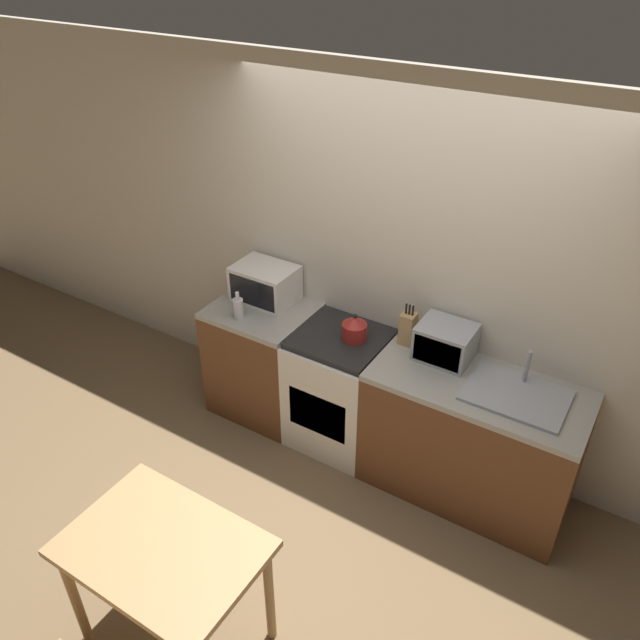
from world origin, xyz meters
TOP-DOWN VIEW (x-y plane):
  - ground_plane at (0.00, 0.00)m, footprint 16.00×16.00m
  - wall_back at (0.00, 1.03)m, footprint 10.00×0.06m
  - counter_left_run at (-0.97, 0.69)m, footprint 0.72×0.62m
  - counter_right_run at (0.67, 0.69)m, footprint 1.32×0.62m
  - stove_range at (-0.30, 0.69)m, footprint 0.62×0.62m
  - kettle at (-0.22, 0.72)m, footprint 0.17×0.17m
  - microwave at (-1.02, 0.82)m, footprint 0.44×0.33m
  - bottle at (-1.03, 0.52)m, footprint 0.07×0.07m
  - knife_block at (0.10, 0.86)m, footprint 0.09×0.10m
  - toaster_oven at (0.37, 0.83)m, footprint 0.35×0.29m
  - sink_basin at (0.89, 0.70)m, footprint 0.59×0.42m
  - dining_table at (-0.24, -1.11)m, footprint 0.95×0.66m

SIDE VIEW (x-z plane):
  - ground_plane at x=0.00m, z-range 0.00..0.00m
  - stove_range at x=-0.30m, z-range 0.00..0.90m
  - counter_right_run at x=0.67m, z-range 0.00..0.90m
  - counter_left_run at x=-0.97m, z-range 0.00..0.90m
  - dining_table at x=-0.24m, z-range 0.28..1.04m
  - sink_basin at x=0.89m, z-range 0.79..1.03m
  - bottle at x=-1.03m, z-range 0.88..1.08m
  - kettle at x=-0.22m, z-range 0.89..1.08m
  - knife_block at x=0.10m, z-range 0.87..1.16m
  - toaster_oven at x=0.37m, z-range 0.90..1.13m
  - microwave at x=-1.02m, z-range 0.90..1.17m
  - wall_back at x=0.00m, z-range 0.00..2.60m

